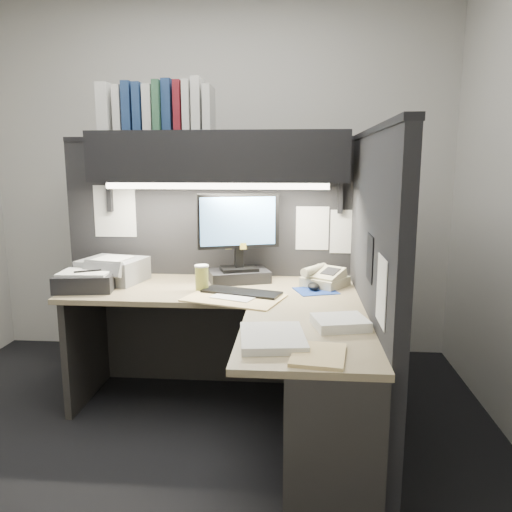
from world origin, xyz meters
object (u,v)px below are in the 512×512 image
(overhead_shelf, at_px, (219,157))
(notebook_stack, at_px, (86,281))
(printer, at_px, (113,270))
(telephone, at_px, (325,278))
(desk, at_px, (259,373))
(monitor, at_px, (239,247))
(coffee_cup, at_px, (202,279))
(keyboard, at_px, (242,293))

(overhead_shelf, bearing_deg, notebook_stack, -158.64)
(printer, bearing_deg, overhead_shelf, 19.77)
(overhead_shelf, distance_m, telephone, 0.98)
(desk, bearing_deg, monitor, 104.17)
(telephone, height_order, notebook_stack, notebook_stack)
(coffee_cup, relative_size, printer, 0.40)
(printer, relative_size, notebook_stack, 1.10)
(telephone, bearing_deg, keyboard, -117.84)
(keyboard, relative_size, coffee_cup, 3.13)
(overhead_shelf, xyz_separation_m, telephone, (0.65, -0.09, -0.72))
(monitor, bearing_deg, overhead_shelf, 149.21)
(keyboard, xyz_separation_m, telephone, (0.48, 0.25, 0.03))
(monitor, bearing_deg, coffee_cup, -145.69)
(telephone, height_order, printer, printer)
(desk, height_order, notebook_stack, notebook_stack)
(keyboard, height_order, printer, printer)
(printer, xyz_separation_m, notebook_stack, (-0.09, -0.21, -0.02))
(desk, relative_size, printer, 4.72)
(keyboard, xyz_separation_m, printer, (-0.84, 0.26, 0.06))
(notebook_stack, bearing_deg, monitor, 17.20)
(printer, distance_m, notebook_stack, 0.23)
(overhead_shelf, height_order, telephone, overhead_shelf)
(desk, xyz_separation_m, monitor, (-0.18, 0.73, 0.51))
(notebook_stack, bearing_deg, coffee_cup, 1.78)
(desk, distance_m, telephone, 0.82)
(keyboard, relative_size, telephone, 1.93)
(overhead_shelf, distance_m, notebook_stack, 1.08)
(monitor, distance_m, coffee_cup, 0.34)
(monitor, bearing_deg, keyboard, -99.44)
(monitor, relative_size, coffee_cup, 3.85)
(telephone, height_order, coffee_cup, coffee_cup)
(keyboard, relative_size, printer, 1.24)
(telephone, relative_size, coffee_cup, 1.62)
(telephone, distance_m, coffee_cup, 0.74)
(overhead_shelf, bearing_deg, keyboard, -63.76)
(monitor, height_order, keyboard, monitor)
(printer, bearing_deg, notebook_stack, -99.42)
(coffee_cup, bearing_deg, monitor, 52.94)
(coffee_cup, bearing_deg, overhead_shelf, 75.53)
(overhead_shelf, height_order, printer, overhead_shelf)
(keyboard, bearing_deg, telephone, 44.60)
(telephone, xyz_separation_m, notebook_stack, (-1.40, -0.20, 0.00))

